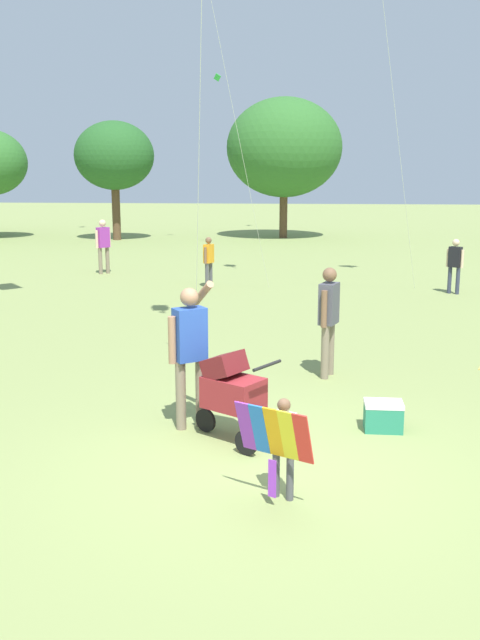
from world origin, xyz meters
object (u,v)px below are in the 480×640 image
Objects in this scene: person_kid_running at (455,262)px; person_couple_left at (103,242)px; person_adult_flyer at (190,344)px; person_sitting_far at (329,313)px; person_red_shirt at (209,258)px; cooler_box at (383,416)px; stroller at (232,389)px; child_with_butterfly_kite at (281,439)px.

person_couple_left is at bearing 164.78° from person_kid_running.
person_adult_flyer is 1.10× the size of person_couple_left.
person_sitting_far is 1.20× the size of person_kid_running.
person_adult_flyer is 10.38m from person_red_shirt.
person_couple_left is at bearing 121.79° from person_sitting_far.
person_kid_running is (6.22, -0.45, 0.03)m from person_red_shirt.
person_red_shirt is 8.52m from person_sitting_far.
person_red_shirt reaches higher than cooler_box.
cooler_box is (2.28, 0.10, -0.84)m from person_adult_flyer.
stroller is 1.86m from cooler_box.
person_kid_running is at bearing 66.15° from person_sitting_far.
person_red_shirt is at bearing 175.88° from person_kid_running.
cooler_box is (6.92, -12.38, -0.77)m from person_couple_left.
cooler_box is at bearing 14.70° from stroller.
person_red_shirt is (-1.72, 10.66, 0.17)m from stroller.
person_adult_flyer is 11.07m from person_kid_running.
person_couple_left is at bearing 147.69° from person_red_shirt.
person_couple_left reaches higher than child_with_butterfly_kite.
person_couple_left is (-5.17, 12.84, 0.34)m from stroller.
person_red_shirt is 10.79m from cooler_box.
person_kid_running is at bearing 74.24° from cooler_box.
person_kid_running is at bearing 66.21° from stroller.
person_couple_left is at bearing 119.18° from cooler_box.
person_couple_left reaches higher than person_kid_running.
person_kid_running is (5.03, 9.86, -0.21)m from person_adult_flyer.
child_with_butterfly_kite is 0.91× the size of stroller.
person_adult_flyer reaches higher than stroller.
stroller is 0.81× the size of person_red_shirt.
person_red_shirt is at bearing 109.71° from person_sitting_far.
person_red_shirt is at bearing 96.56° from person_adult_flyer.
child_with_butterfly_kite is at bearing -120.82° from cooler_box.
person_kid_running is 10.15m from cooler_box.
person_kid_running is at bearing 71.53° from child_with_butterfly_kite.
person_couple_left is (-6.32, 10.20, -0.02)m from person_sitting_far.
person_couple_left is 1.17× the size of person_kid_running.
person_adult_flyer is (-1.14, 1.82, 0.41)m from child_with_butterfly_kite.
person_sitting_far is (1.16, 2.64, 0.36)m from stroller.
person_sitting_far is 2.40m from cooler_box.
person_red_shirt is at bearing -32.31° from person_couple_left.
person_adult_flyer reaches higher than cooler_box.
person_couple_left is 10.02m from person_kid_running.
person_adult_flyer is at bearing -117.06° from person_kid_running.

